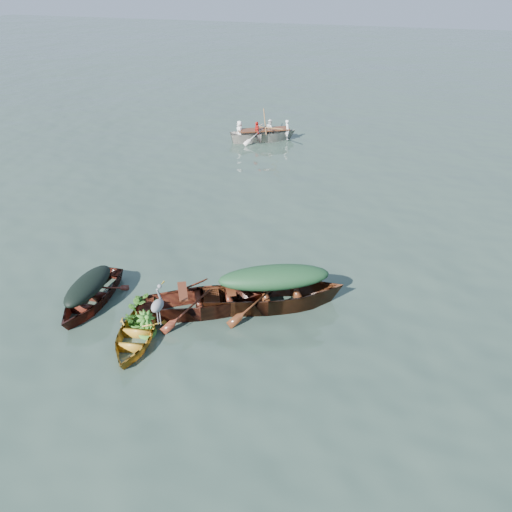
{
  "coord_description": "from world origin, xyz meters",
  "views": [
    {
      "loc": [
        4.38,
        -8.82,
        6.95
      ],
      "look_at": [
        0.63,
        1.75,
        0.5
      ],
      "focal_mm": 35.0,
      "sensor_mm": 36.0,
      "label": 1
    }
  ],
  "objects": [
    {
      "name": "green_tarp_cover",
      "position": [
        1.54,
        0.45,
        0.82
      ],
      "size": [
        2.66,
        1.89,
        0.52
      ],
      "primitive_type": "ellipsoid",
      "rotation": [
        0.0,
        0.0,
        2.05
      ],
      "color": "#193D23",
      "rests_on": "green_tarp_boat"
    },
    {
      "name": "heron",
      "position": [
        -0.35,
        -1.57,
        0.8
      ],
      "size": [
        0.37,
        0.46,
        0.92
      ],
      "primitive_type": null,
      "rotation": [
        0.0,
        0.0,
        0.26
      ],
      "color": "gray",
      "rests_on": "yellow_dinghy"
    },
    {
      "name": "thwart_benches",
      "position": [
        0.14,
        -0.27,
        0.54
      ],
      "size": [
        2.32,
        1.83,
        0.04
      ],
      "primitive_type": null,
      "rotation": [
        0.0,
        0.0,
        2.1
      ],
      "color": "#492011",
      "rests_on": "open_wooden_boat"
    },
    {
      "name": "open_wooden_boat",
      "position": [
        0.14,
        -0.27,
        0.0
      ],
      "size": [
        4.51,
        3.42,
        1.03
      ],
      "primitive_type": "imported",
      "rotation": [
        0.0,
        0.0,
        2.1
      ],
      "color": "#572515",
      "rests_on": "ground"
    },
    {
      "name": "rowed_boat",
      "position": [
        -2.94,
        12.88,
        0.0
      ],
      "size": [
        4.38,
        3.38,
        1.04
      ],
      "primitive_type": "imported",
      "rotation": [
        0.0,
        0.0,
        2.12
      ],
      "color": "silver",
      "rests_on": "ground"
    },
    {
      "name": "green_tarp_boat",
      "position": [
        1.54,
        0.45,
        0.0
      ],
      "size": [
        4.84,
        3.44,
        1.12
      ],
      "primitive_type": "imported",
      "rotation": [
        0.0,
        0.0,
        2.05
      ],
      "color": "#4B2011",
      "rests_on": "ground"
    },
    {
      "name": "rowers",
      "position": [
        -2.94,
        12.88,
        0.9
      ],
      "size": [
        3.2,
        2.59,
        0.76
      ],
      "primitive_type": "imported",
      "rotation": [
        0.0,
        0.0,
        2.12
      ],
      "color": "white",
      "rests_on": "rowed_boat"
    },
    {
      "name": "oars",
      "position": [
        -2.94,
        12.88,
        0.55
      ],
      "size": [
        1.87,
        2.53,
        0.06
      ],
      "primitive_type": null,
      "rotation": [
        0.0,
        0.0,
        2.12
      ],
      "color": "brown",
      "rests_on": "rowed_boat"
    },
    {
      "name": "dark_covered_boat",
      "position": [
        -2.6,
        -0.92,
        0.0
      ],
      "size": [
        1.53,
        3.34,
        0.78
      ],
      "primitive_type": "imported",
      "rotation": [
        0.0,
        0.0,
        0.1
      ],
      "color": "#501C12",
      "rests_on": "ground"
    },
    {
      "name": "ground",
      "position": [
        0.0,
        0.0,
        0.0
      ],
      "size": [
        140.0,
        140.0,
        0.0
      ],
      "primitive_type": "plane",
      "color": "#304439",
      "rests_on": "ground"
    },
    {
      "name": "yellow_dinghy",
      "position": [
        -0.87,
        -1.76,
        0.0
      ],
      "size": [
        1.79,
        2.85,
        0.68
      ],
      "primitive_type": "imported",
      "rotation": [
        0.0,
        0.0,
        0.26
      ],
      "color": "gold",
      "rests_on": "ground"
    },
    {
      "name": "dark_tarp_cover",
      "position": [
        -2.6,
        -0.92,
        0.59
      ],
      "size": [
        0.84,
        1.83,
        0.4
      ],
      "primitive_type": "ellipsoid",
      "rotation": [
        0.0,
        0.0,
        0.1
      ],
      "color": "black",
      "rests_on": "dark_covered_boat"
    },
    {
      "name": "dinghy_weeds",
      "position": [
        -0.98,
        -1.23,
        0.64
      ],
      "size": [
        0.91,
        1.05,
        0.6
      ],
      "primitive_type": "imported",
      "rotation": [
        0.0,
        0.0,
        0.26
      ],
      "color": "#316119",
      "rests_on": "yellow_dinghy"
    }
  ]
}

